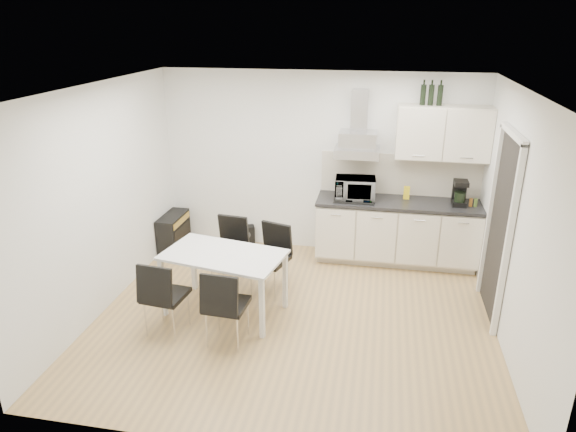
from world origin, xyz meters
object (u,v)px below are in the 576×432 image
at_px(chair_near_right, 227,305).
at_px(floor_speaker, 249,235).
at_px(kitchenette, 401,206).
at_px(guitar_amp, 174,232).
at_px(chair_far_right, 270,261).
at_px(chair_far_left, 228,252).
at_px(dining_table, 224,260).
at_px(chair_near_left, 166,296).

relative_size(chair_near_right, floor_speaker, 2.91).
distance_m(kitchenette, guitar_amp, 3.33).
height_order(chair_near_right, guitar_amp, chair_near_right).
height_order(chair_far_right, guitar_amp, chair_far_right).
height_order(chair_far_left, floor_speaker, chair_far_left).
height_order(dining_table, chair_far_right, chair_far_right).
height_order(chair_near_left, floor_speaker, chair_near_left).
bearing_deg(chair_near_left, kitchenette, 48.44).
xyz_separation_m(chair_far_left, floor_speaker, (-0.06, 1.24, -0.29)).
relative_size(kitchenette, chair_far_left, 2.86).
relative_size(dining_table, chair_near_left, 1.67).
bearing_deg(kitchenette, dining_table, -138.98).
relative_size(chair_far_left, chair_near_right, 1.00).
height_order(chair_far_left, guitar_amp, chair_far_left).
xyz_separation_m(dining_table, chair_near_left, (-0.50, -0.52, -0.22)).
relative_size(guitar_amp, floor_speaker, 2.17).
xyz_separation_m(guitar_amp, floor_speaker, (1.05, 0.35, -0.12)).
distance_m(chair_near_right, floor_speaker, 2.55).
height_order(dining_table, floor_speaker, dining_table).
height_order(chair_far_left, chair_far_right, same).
distance_m(kitchenette, chair_far_right, 2.03).
height_order(chair_near_left, guitar_amp, chair_near_left).
relative_size(kitchenette, guitar_amp, 3.84).
bearing_deg(chair_far_right, guitar_amp, -13.62).
height_order(dining_table, chair_near_left, chair_near_left).
bearing_deg(chair_near_left, chair_far_left, 80.24).
relative_size(chair_far_right, chair_near_left, 1.00).
bearing_deg(dining_table, floor_speaker, 107.38).
distance_m(dining_table, chair_near_right, 0.66).
bearing_deg(chair_near_left, chair_far_right, 55.39).
height_order(kitchenette, floor_speaker, kitchenette).
bearing_deg(dining_table, kitchenette, 51.85).
distance_m(kitchenette, chair_near_right, 2.97).
bearing_deg(chair_far_left, kitchenette, -146.60).
height_order(chair_far_right, floor_speaker, chair_far_right).
distance_m(kitchenette, dining_table, 2.66).
xyz_separation_m(chair_near_left, chair_near_right, (0.71, -0.07, 0.00)).
relative_size(chair_far_right, floor_speaker, 2.91).
height_order(kitchenette, chair_near_left, kitchenette).
xyz_separation_m(dining_table, guitar_amp, (-1.27, 1.56, -0.39)).
bearing_deg(kitchenette, chair_far_right, -142.81).
height_order(chair_far_right, chair_near_right, same).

